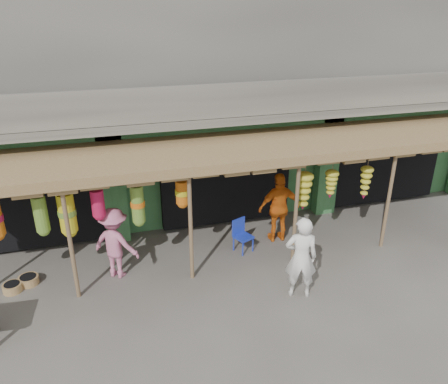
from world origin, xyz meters
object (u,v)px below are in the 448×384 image
object	(u,v)px
person_vendor	(279,208)
person_shopper	(115,243)
person_front	(301,258)
blue_chair	(241,233)

from	to	relation	value
person_vendor	person_shopper	xyz separation A→B (m)	(-4.17, -0.50, -0.09)
person_front	person_vendor	xyz separation A→B (m)	(0.49, 2.32, 0.01)
person_front	person_vendor	bearing A→B (deg)	-83.27
person_front	person_shopper	xyz separation A→B (m)	(-3.69, 1.83, -0.08)
person_vendor	person_shopper	world-z (taller)	person_vendor
blue_chair	person_vendor	bearing A→B (deg)	-12.21
blue_chair	person_shopper	bearing A→B (deg)	161.44
person_vendor	person_shopper	bearing A→B (deg)	8.71
blue_chair	person_front	distance (m)	2.23
blue_chair	person_front	xyz separation A→B (m)	(0.61, -2.10, 0.46)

